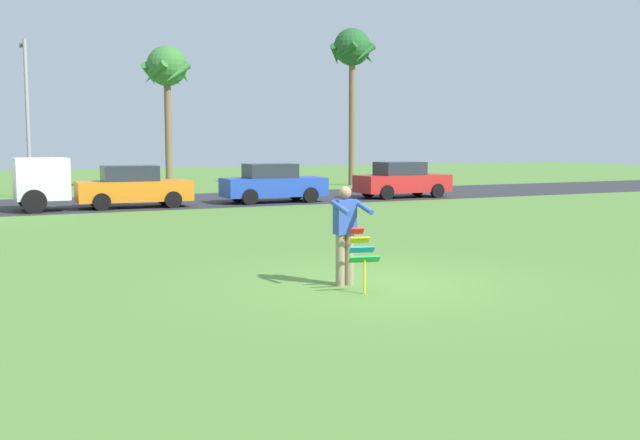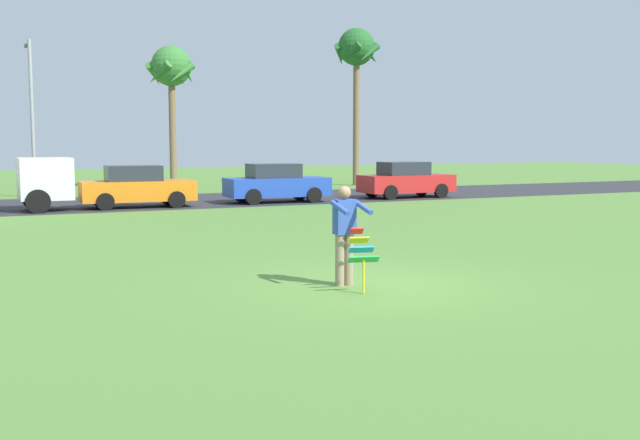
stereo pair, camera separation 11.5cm
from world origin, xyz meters
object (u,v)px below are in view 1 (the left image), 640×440
Objects in this scene: person_kite_flyer at (345,231)px; parked_car_orange at (133,187)px; kite_held at (362,251)px; palm_tree_centre_far at (167,71)px; palm_tree_far_left at (352,54)px; parked_car_red at (402,180)px; parked_car_blue at (273,184)px; streetlight_pole at (27,108)px.

person_kite_flyer reaches higher than parked_car_orange.
person_kite_flyer is at bearing 89.69° from kite_held.
parked_car_orange is at bearing -110.75° from palm_tree_centre_far.
palm_tree_far_left is at bearing 33.53° from parked_car_orange.
palm_tree_far_left reaches higher than parked_car_orange.
person_kite_flyer is at bearing -97.98° from palm_tree_centre_far.
parked_car_red is at bearing -0.01° from parked_car_orange.
parked_car_orange is at bearing 90.51° from kite_held.
palm_tree_far_left reaches higher than kite_held.
palm_tree_centre_far reaches higher than kite_held.
parked_car_blue is at bearing -0.00° from parked_car_orange.
streetlight_pole is at bearing -173.08° from palm_tree_far_left.
palm_tree_far_left is (2.50, 9.54, 6.67)m from parked_car_red.
person_kite_flyer is 0.41× the size of parked_car_orange.
parked_car_orange is 5.69m from parked_car_blue.
streetlight_pole reaches higher than parked_car_orange.
parked_car_red is 0.47× the size of palm_tree_far_left.
person_kite_flyer is 0.41× the size of parked_car_red.
palm_tree_far_left is at bearing 62.42° from kite_held.
kite_held is at bearing -82.60° from streetlight_pole.
person_kite_flyer is 0.25× the size of streetlight_pole.
person_kite_flyer is 0.66m from kite_held.
streetlight_pole is (-3.27, 24.53, 3.05)m from person_kite_flyer.
person_kite_flyer is 17.12m from parked_car_orange.
kite_held is 0.25× the size of parked_car_blue.
parked_car_red is at bearing -53.88° from palm_tree_centre_far.
person_kite_flyer is 30.91m from palm_tree_far_left.
parked_car_red reaches higher than kite_held.
palm_tree_far_left reaches higher than person_kite_flyer.
streetlight_pole is at bearing 112.73° from parked_car_orange.
parked_car_blue is at bearing -81.40° from palm_tree_centre_far.
kite_held is at bearing -107.33° from parked_car_blue.
streetlight_pole reaches higher than parked_car_blue.
streetlight_pole is (-3.26, 25.14, 3.31)m from kite_held.
person_kite_flyer is at bearing -118.10° from palm_tree_far_left.
streetlight_pole is at bearing -155.21° from palm_tree_centre_far.
parked_car_red is (11.89, -0.00, 0.00)m from parked_car_orange.
streetlight_pole is at bearing 97.40° from kite_held.
parked_car_red is at bearing 56.48° from kite_held.
palm_tree_far_left is (8.71, 9.54, 6.67)m from parked_car_blue.
person_kite_flyer is at bearing -107.89° from parked_car_blue.
palm_tree_centre_far reaches higher than streetlight_pole.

